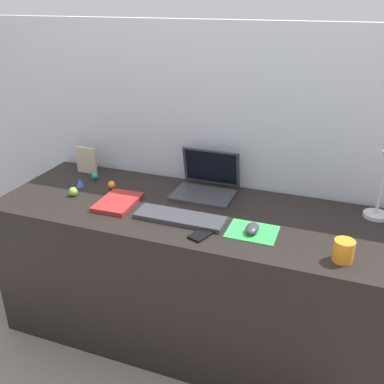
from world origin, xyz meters
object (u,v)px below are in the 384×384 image
Objects in this scene: toy_figurine_orange at (112,185)px; mouse at (252,228)px; toy_figurine_teal at (95,176)px; toy_figurine_blue at (80,182)px; keyboard at (180,217)px; cell_phone at (203,234)px; notebook_pad at (118,202)px; picture_frame at (86,160)px; toy_figurine_lime at (73,192)px; laptop at (206,182)px; desk_lamp at (382,187)px; coffee_mug at (344,251)px.

mouse is at bearing -13.93° from toy_figurine_orange.
toy_figurine_blue reaches higher than toy_figurine_teal.
keyboard is 0.66m from toy_figurine_teal.
notebook_pad is (-0.48, 0.14, 0.01)m from cell_phone.
picture_frame is (-0.36, 0.30, 0.06)m from notebook_pad.
keyboard is at bearing -4.48° from toy_figurine_lime.
laptop is 7.95× the size of toy_figurine_teal.
keyboard is (-0.01, -0.32, -0.04)m from laptop.
toy_figurine_orange is at bearing -174.79° from desk_lamp.
mouse and toy_figurine_teal have the same top height.
picture_frame is at bearing 138.93° from notebook_pad.
toy_figurine_lime reaches higher than notebook_pad.
mouse is 0.81m from toy_figurine_orange.
cell_phone is (0.13, -0.41, -0.05)m from laptop.
toy_figurine_blue is at bearing 170.39° from mouse.
toy_figurine_orange is at bearing 174.38° from cell_phone.
desk_lamp reaches higher than toy_figurine_blue.
toy_figurine_lime and toy_figurine_blue have the same top height.
laptop is 7.06× the size of toy_figurine_orange.
toy_figurine_orange is at bearing 10.90° from toy_figurine_blue.
desk_lamp is 7.25× the size of toy_figurine_lime.
laptop is 0.82m from desk_lamp.
coffee_mug is (0.37, -0.09, 0.02)m from mouse.
toy_figurine_orange reaches higher than notebook_pad.
keyboard is 4.73× the size of coffee_mug.
keyboard is at bearing -14.10° from toy_figurine_blue.
laptop is at bearing 14.34° from toy_figurine_blue.
toy_figurine_lime is at bearing 176.85° from mouse.
toy_figurine_orange reaches higher than mouse.
toy_figurine_lime reaches higher than keyboard.
desk_lamp is 2.23× the size of picture_frame.
notebook_pad is (-0.35, -0.28, -0.04)m from laptop.
toy_figurine_lime is (-0.59, 0.05, 0.01)m from keyboard.
toy_figurine_blue is at bearing 156.53° from notebook_pad.
notebook_pad is 5.20× the size of toy_figurine_lime.
laptop reaches higher than toy_figurine_lime.
coffee_mug is at bearing -7.36° from keyboard.
laptop is 0.46m from mouse.
picture_frame reaches higher than cell_phone.
laptop is 0.71m from picture_frame.
cell_phone is 0.95m from picture_frame.
coffee_mug is at bearing -15.37° from toy_figurine_teal.
toy_figurine_orange is 0.92× the size of toy_figurine_lime.
desk_lamp is at bearing 11.10° from notebook_pad.
picture_frame is 0.13m from toy_figurine_teal.
keyboard is 9.65× the size of toy_figurine_orange.
mouse is at bearing -16.25° from toy_figurine_teal.
toy_figurine_orange is at bearing 157.37° from keyboard.
desk_lamp is (0.81, -0.01, 0.11)m from laptop.
toy_figurine_teal is at bearing 164.63° from coffee_mug.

